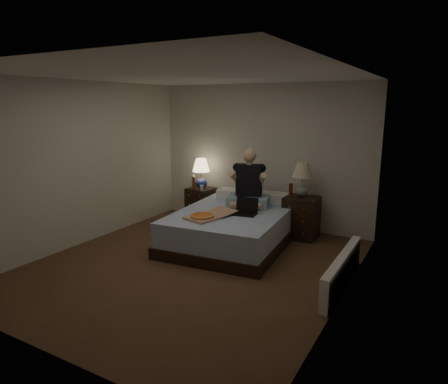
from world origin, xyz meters
The scene contains 19 objects.
floor centered at (0.00, 0.00, 0.00)m, with size 4.00×4.50×0.00m, color brown.
ceiling centered at (0.00, 0.00, 2.50)m, with size 4.00×4.50×0.00m, color white.
wall_back centered at (0.00, 2.25, 1.25)m, with size 4.00×2.50×0.00m, color beige.
wall_front centered at (0.00, -2.25, 1.25)m, with size 4.00×2.50×0.00m, color beige.
wall_left centered at (-2.00, 0.00, 1.25)m, with size 4.50×2.50×0.00m, color beige.
wall_right centered at (2.00, 0.00, 1.25)m, with size 4.50×2.50×0.00m, color beige.
bed centered at (0.08, 1.03, 0.26)m, with size 1.58×2.11×0.53m, color #5B7AB6.
nightstand_left centered at (-1.10, 1.96, 0.30)m, with size 0.46×0.42×0.60m, color black.
nightstand_right centered at (0.91, 1.85, 0.34)m, with size 0.52×0.47×0.68m, color black.
lamp_left centered at (-1.09, 1.96, 0.88)m, with size 0.32×0.32×0.56m, color navy, non-canonical shape.
lamp_right centered at (0.88, 1.89, 0.96)m, with size 0.32×0.32×0.56m, color gray, non-canonical shape.
water_bottle centered at (-1.22, 1.89, 0.73)m, with size 0.07×0.07×0.25m, color silver.
soda_can centered at (-0.97, 1.79, 0.65)m, with size 0.07×0.07×0.10m, color beige.
beer_bottle_left centered at (-1.16, 1.83, 0.72)m, with size 0.06×0.06×0.23m, color #63300E.
beer_bottle_right centered at (0.76, 1.73, 0.80)m, with size 0.06×0.06×0.23m, color #52190B.
person centered at (0.14, 1.45, 0.99)m, with size 0.66×0.52×0.93m, color black, non-canonical shape.
laptop centered at (0.33, 0.95, 0.65)m, with size 0.34×0.28×0.24m, color black, non-canonical shape.
pizza_box centered at (-0.10, 0.43, 0.57)m, with size 0.40×0.76×0.08m, color tan, non-canonical shape.
radiator centered at (1.93, 0.35, 0.20)m, with size 0.10×1.60×0.40m, color white.
Camera 1 is at (2.89, -4.21, 2.14)m, focal length 32.00 mm.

